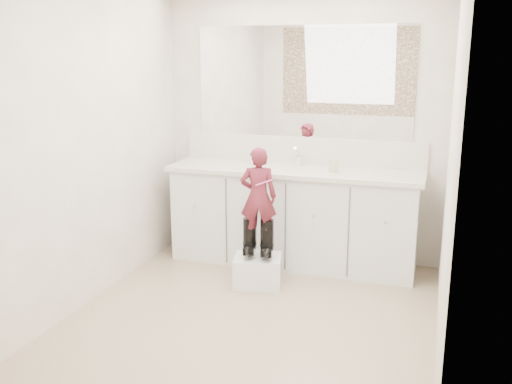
% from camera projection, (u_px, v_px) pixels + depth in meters
% --- Properties ---
extents(floor, '(3.00, 3.00, 0.00)m').
position_uv_depth(floor, '(251.00, 319.00, 4.18)').
color(floor, '#8A705A').
rests_on(floor, ground).
extents(wall_back, '(2.60, 0.00, 2.60)m').
position_uv_depth(wall_back, '(302.00, 130.00, 5.28)').
color(wall_back, '#BFB6A3').
rests_on(wall_back, floor).
extents(wall_front, '(2.60, 0.00, 2.60)m').
position_uv_depth(wall_front, '(142.00, 215.00, 2.51)').
color(wall_front, '#BFB6A3').
rests_on(wall_front, floor).
extents(wall_left, '(0.00, 3.00, 3.00)m').
position_uv_depth(wall_left, '(87.00, 148.00, 4.29)').
color(wall_left, '#BFB6A3').
rests_on(wall_left, floor).
extents(wall_right, '(0.00, 3.00, 3.00)m').
position_uv_depth(wall_right, '(451.00, 169.00, 3.50)').
color(wall_right, '#BFB6A3').
rests_on(wall_right, floor).
extents(vanity_cabinet, '(2.20, 0.55, 0.85)m').
position_uv_depth(vanity_cabinet, '(293.00, 218.00, 5.21)').
color(vanity_cabinet, silver).
rests_on(vanity_cabinet, floor).
extents(countertop, '(2.28, 0.58, 0.04)m').
position_uv_depth(countertop, '(294.00, 171.00, 5.09)').
color(countertop, beige).
rests_on(countertop, vanity_cabinet).
extents(backsplash, '(2.28, 0.03, 0.25)m').
position_uv_depth(backsplash, '(301.00, 150.00, 5.31)').
color(backsplash, beige).
rests_on(backsplash, countertop).
extents(mirror, '(2.00, 0.02, 1.00)m').
position_uv_depth(mirror, '(303.00, 82.00, 5.17)').
color(mirror, white).
rests_on(mirror, wall_back).
extents(dot_panel, '(2.00, 0.01, 1.20)m').
position_uv_depth(dot_panel, '(138.00, 112.00, 2.41)').
color(dot_panel, '#472819').
rests_on(dot_panel, wall_front).
extents(faucet, '(0.08, 0.08, 0.10)m').
position_uv_depth(faucet, '(298.00, 160.00, 5.23)').
color(faucet, silver).
rests_on(faucet, countertop).
extents(cup, '(0.12, 0.12, 0.10)m').
position_uv_depth(cup, '(334.00, 166.00, 4.95)').
color(cup, beige).
rests_on(cup, countertop).
extents(soap_bottle, '(0.09, 0.09, 0.19)m').
position_uv_depth(soap_bottle, '(256.00, 155.00, 5.27)').
color(soap_bottle, silver).
rests_on(soap_bottle, countertop).
extents(step_stool, '(0.45, 0.40, 0.25)m').
position_uv_depth(step_stool, '(258.00, 271.00, 4.77)').
color(step_stool, white).
rests_on(step_stool, floor).
extents(boot_left, '(0.16, 0.24, 0.32)m').
position_uv_depth(boot_left, '(250.00, 237.00, 4.75)').
color(boot_left, black).
rests_on(boot_left, step_stool).
extents(boot_right, '(0.16, 0.24, 0.32)m').
position_uv_depth(boot_right, '(267.00, 238.00, 4.70)').
color(boot_right, black).
rests_on(boot_right, step_stool).
extents(toddler, '(0.34, 0.26, 0.82)m').
position_uv_depth(toddler, '(258.00, 197.00, 4.64)').
color(toddler, '#9C303D').
rests_on(toddler, step_stool).
extents(toothbrush, '(0.13, 0.04, 0.06)m').
position_uv_depth(toothbrush, '(264.00, 183.00, 4.51)').
color(toothbrush, pink).
rests_on(toothbrush, toddler).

